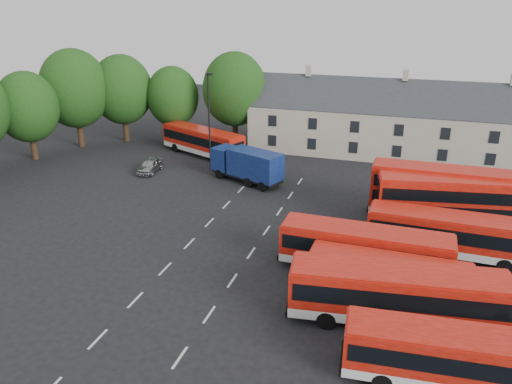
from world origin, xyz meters
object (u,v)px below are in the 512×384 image
box_truck (247,164)px  bus_dd_south (448,201)px  bus_row_a (459,355)px  lamppost (209,120)px  silver_car (150,165)px

box_truck → bus_dd_south: bearing=4.6°
bus_row_a → box_truck: size_ratio=1.34×
bus_row_a → bus_dd_south: bus_dd_south is taller
lamppost → bus_row_a: bearing=-48.1°
bus_dd_south → box_truck: bearing=153.5°
bus_row_a → silver_car: bus_row_a is taller
lamppost → silver_car: bearing=-156.0°
silver_car → lamppost: (5.95, 2.65, 4.84)m
bus_dd_south → silver_car: (-29.75, 5.58, -1.85)m
bus_row_a → silver_car: (-29.68, 23.79, -1.11)m
silver_car → lamppost: size_ratio=0.40×
silver_car → bus_dd_south: bearing=-15.0°
box_truck → silver_car: 11.04m
bus_dd_south → box_truck: (-18.78, 5.80, -0.65)m
bus_row_a → lamppost: (-23.73, 26.45, 3.72)m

